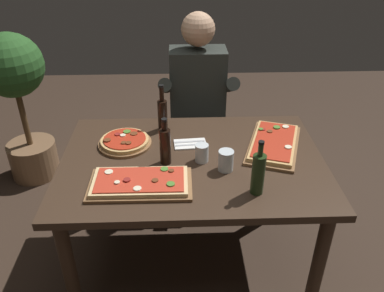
{
  "coord_description": "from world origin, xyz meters",
  "views": [
    {
      "loc": [
        -0.07,
        -1.75,
        1.89
      ],
      "look_at": [
        0.0,
        0.05,
        0.79
      ],
      "focal_mm": 36.81,
      "sensor_mm": 36.0,
      "label": 1
    }
  ],
  "objects_px": {
    "dining_table": "(192,173)",
    "pizza_round_far": "(125,142)",
    "pizza_rectangular_left": "(274,143)",
    "oil_bottle_amber": "(165,145)",
    "tumbler_far_side": "(202,153)",
    "vinegar_bottle_green": "(162,113)",
    "pizza_rectangular_front": "(140,183)",
    "diner_chair": "(197,125)",
    "wine_bottle_dark": "(258,173)",
    "seated_diner": "(198,100)",
    "tumbler_near_camera": "(226,162)",
    "potted_plant_corner": "(18,95)"
  },
  "relations": [
    {
      "from": "pizza_round_far",
      "to": "vinegar_bottle_green",
      "type": "relative_size",
      "value": 1.05
    },
    {
      "from": "pizza_round_far",
      "to": "tumbler_far_side",
      "type": "height_order",
      "value": "tumbler_far_side"
    },
    {
      "from": "pizza_rectangular_left",
      "to": "oil_bottle_amber",
      "type": "relative_size",
      "value": 2.1
    },
    {
      "from": "tumbler_far_side",
      "to": "pizza_round_far",
      "type": "bearing_deg",
      "value": 156.95
    },
    {
      "from": "pizza_round_far",
      "to": "wine_bottle_dark",
      "type": "bearing_deg",
      "value": -34.49
    },
    {
      "from": "dining_table",
      "to": "pizza_rectangular_front",
      "type": "xyz_separation_m",
      "value": [
        -0.26,
        -0.23,
        0.11
      ]
    },
    {
      "from": "vinegar_bottle_green",
      "to": "tumbler_near_camera",
      "type": "relative_size",
      "value": 2.62
    },
    {
      "from": "pizza_rectangular_left",
      "to": "tumbler_near_camera",
      "type": "distance_m",
      "value": 0.37
    },
    {
      "from": "dining_table",
      "to": "pizza_rectangular_left",
      "type": "relative_size",
      "value": 2.59
    },
    {
      "from": "pizza_round_far",
      "to": "potted_plant_corner",
      "type": "relative_size",
      "value": 0.26
    },
    {
      "from": "tumbler_near_camera",
      "to": "seated_diner",
      "type": "xyz_separation_m",
      "value": [
        -0.1,
        0.84,
        -0.05
      ]
    },
    {
      "from": "vinegar_bottle_green",
      "to": "tumbler_far_side",
      "type": "relative_size",
      "value": 2.93
    },
    {
      "from": "pizza_rectangular_left",
      "to": "seated_diner",
      "type": "distance_m",
      "value": 0.74
    },
    {
      "from": "wine_bottle_dark",
      "to": "seated_diner",
      "type": "relative_size",
      "value": 0.21
    },
    {
      "from": "pizza_rectangular_left",
      "to": "oil_bottle_amber",
      "type": "distance_m",
      "value": 0.62
    },
    {
      "from": "tumbler_far_side",
      "to": "diner_chair",
      "type": "height_order",
      "value": "diner_chair"
    },
    {
      "from": "tumbler_far_side",
      "to": "seated_diner",
      "type": "distance_m",
      "value": 0.76
    },
    {
      "from": "vinegar_bottle_green",
      "to": "oil_bottle_amber",
      "type": "bearing_deg",
      "value": -86.27
    },
    {
      "from": "pizza_rectangular_front",
      "to": "tumbler_near_camera",
      "type": "relative_size",
      "value": 4.53
    },
    {
      "from": "dining_table",
      "to": "pizza_rectangular_front",
      "type": "height_order",
      "value": "pizza_rectangular_front"
    },
    {
      "from": "pizza_rectangular_left",
      "to": "pizza_round_far",
      "type": "relative_size",
      "value": 1.81
    },
    {
      "from": "oil_bottle_amber",
      "to": "diner_chair",
      "type": "xyz_separation_m",
      "value": [
        0.21,
        0.89,
        -0.36
      ]
    },
    {
      "from": "pizza_rectangular_front",
      "to": "tumbler_near_camera",
      "type": "height_order",
      "value": "tumbler_near_camera"
    },
    {
      "from": "pizza_rectangular_left",
      "to": "pizza_rectangular_front",
      "type": "bearing_deg",
      "value": -154.57
    },
    {
      "from": "dining_table",
      "to": "tumbler_far_side",
      "type": "relative_size",
      "value": 14.36
    },
    {
      "from": "oil_bottle_amber",
      "to": "vinegar_bottle_green",
      "type": "height_order",
      "value": "vinegar_bottle_green"
    },
    {
      "from": "vinegar_bottle_green",
      "to": "potted_plant_corner",
      "type": "xyz_separation_m",
      "value": [
        -1.08,
        0.63,
        -0.15
      ]
    },
    {
      "from": "oil_bottle_amber",
      "to": "tumbler_far_side",
      "type": "height_order",
      "value": "oil_bottle_amber"
    },
    {
      "from": "dining_table",
      "to": "seated_diner",
      "type": "xyz_separation_m",
      "value": [
        0.07,
        0.74,
        0.1
      ]
    },
    {
      "from": "pizza_rectangular_front",
      "to": "pizza_round_far",
      "type": "distance_m",
      "value": 0.41
    },
    {
      "from": "seated_diner",
      "to": "pizza_round_far",
      "type": "bearing_deg",
      "value": -127.46
    },
    {
      "from": "diner_chair",
      "to": "tumbler_far_side",
      "type": "bearing_deg",
      "value": -91.16
    },
    {
      "from": "pizza_rectangular_left",
      "to": "tumbler_far_side",
      "type": "height_order",
      "value": "tumbler_far_side"
    },
    {
      "from": "vinegar_bottle_green",
      "to": "pizza_rectangular_left",
      "type": "bearing_deg",
      "value": -19.61
    },
    {
      "from": "dining_table",
      "to": "pizza_round_far",
      "type": "distance_m",
      "value": 0.42
    },
    {
      "from": "vinegar_bottle_green",
      "to": "diner_chair",
      "type": "xyz_separation_m",
      "value": [
        0.23,
        0.52,
        -0.36
      ]
    },
    {
      "from": "oil_bottle_amber",
      "to": "diner_chair",
      "type": "bearing_deg",
      "value": 76.84
    },
    {
      "from": "oil_bottle_amber",
      "to": "vinegar_bottle_green",
      "type": "distance_m",
      "value": 0.36
    },
    {
      "from": "potted_plant_corner",
      "to": "pizza_rectangular_front",
      "type": "bearing_deg",
      "value": -50.22
    },
    {
      "from": "wine_bottle_dark",
      "to": "seated_diner",
      "type": "xyz_separation_m",
      "value": [
        -0.22,
        1.03,
        -0.11
      ]
    },
    {
      "from": "oil_bottle_amber",
      "to": "tumbler_far_side",
      "type": "bearing_deg",
      "value": 3.03
    },
    {
      "from": "oil_bottle_amber",
      "to": "pizza_rectangular_left",
      "type": "bearing_deg",
      "value": 13.22
    },
    {
      "from": "oil_bottle_amber",
      "to": "tumbler_near_camera",
      "type": "xyz_separation_m",
      "value": [
        0.31,
        -0.08,
        -0.06
      ]
    },
    {
      "from": "pizza_rectangular_front",
      "to": "diner_chair",
      "type": "height_order",
      "value": "diner_chair"
    },
    {
      "from": "tumbler_far_side",
      "to": "vinegar_bottle_green",
      "type": "bearing_deg",
      "value": 121.08
    },
    {
      "from": "dining_table",
      "to": "tumbler_far_side",
      "type": "distance_m",
      "value": 0.15
    },
    {
      "from": "dining_table",
      "to": "pizza_rectangular_front",
      "type": "relative_size",
      "value": 2.82
    },
    {
      "from": "pizza_rectangular_left",
      "to": "pizza_round_far",
      "type": "height_order",
      "value": "same"
    },
    {
      "from": "wine_bottle_dark",
      "to": "tumbler_near_camera",
      "type": "distance_m",
      "value": 0.24
    },
    {
      "from": "seated_diner",
      "to": "oil_bottle_amber",
      "type": "bearing_deg",
      "value": -105.13
    }
  ]
}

